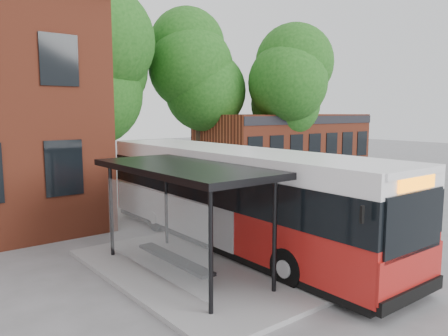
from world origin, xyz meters
TOP-DOWN VIEW (x-y plane):
  - ground at (0.00, 0.00)m, footprint 100.00×100.00m
  - shop_row at (15.00, 14.00)m, footprint 14.00×6.20m
  - bus_shelter at (-4.50, -1.00)m, footprint 3.60×7.00m
  - bike_rail at (9.28, 10.00)m, footprint 5.20×0.10m
  - tree_1 at (1.00, 17.00)m, footprint 7.92×7.92m
  - tree_2 at (8.00, 16.00)m, footprint 7.92×7.92m
  - tree_3 at (13.00, 12.00)m, footprint 7.04×7.04m
  - city_bus at (-1.83, 0.20)m, footprint 2.74×12.03m
  - bicycle_0 at (7.57, 10.96)m, footprint 1.88×1.08m
  - bicycle_1 at (7.99, 9.03)m, footprint 1.81×1.08m
  - bicycle_2 at (8.11, 9.08)m, footprint 1.70×1.05m
  - bicycle_3 at (9.71, 9.22)m, footprint 1.62×0.85m
  - bicycle_4 at (9.58, 9.62)m, footprint 2.02×1.26m
  - bicycle_6 at (10.85, 10.16)m, footprint 1.66×0.71m
  - bicycle_7 at (12.17, 10.14)m, footprint 1.65×0.63m

SIDE VIEW (x-z plane):
  - ground at x=0.00m, z-range 0.00..0.00m
  - bike_rail at x=9.28m, z-range 0.00..0.38m
  - bicycle_2 at x=8.11m, z-range 0.00..0.84m
  - bicycle_6 at x=10.85m, z-range 0.00..0.85m
  - bicycle_0 at x=7.57m, z-range 0.00..0.93m
  - bicycle_3 at x=9.71m, z-range 0.00..0.94m
  - bicycle_7 at x=12.17m, z-range 0.00..0.97m
  - bicycle_4 at x=9.58m, z-range 0.00..1.00m
  - bicycle_1 at x=7.99m, z-range 0.00..1.05m
  - bus_shelter at x=-4.50m, z-range 0.00..2.90m
  - city_bus at x=-1.83m, z-range 0.00..3.05m
  - shop_row at x=15.00m, z-range 0.00..4.00m
  - tree_3 at x=13.00m, z-range 0.00..9.28m
  - tree_1 at x=1.00m, z-range 0.00..10.40m
  - tree_2 at x=8.00m, z-range 0.00..11.00m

